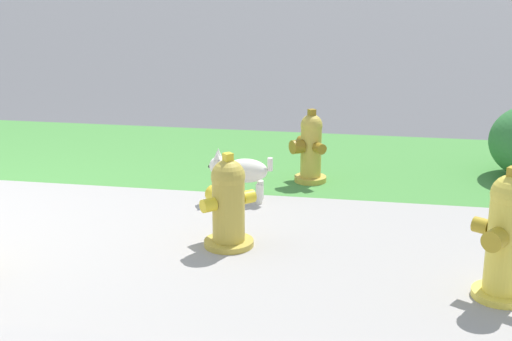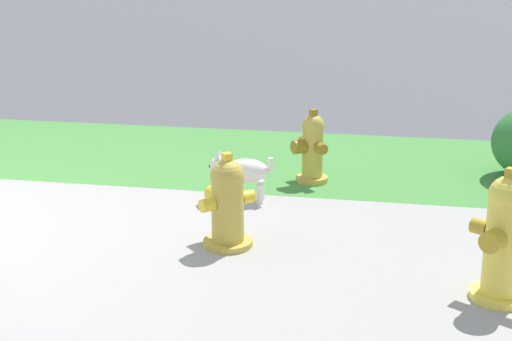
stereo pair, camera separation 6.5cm
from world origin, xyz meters
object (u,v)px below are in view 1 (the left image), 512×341
(fire_hydrant_near_corner, at_px, (506,237))
(small_white_dog, at_px, (240,172))
(fire_hydrant_at_driveway, at_px, (228,203))
(fire_hydrant_far_end, at_px, (310,148))

(fire_hydrant_near_corner, relative_size, small_white_dog, 1.52)
(fire_hydrant_at_driveway, relative_size, fire_hydrant_near_corner, 0.84)
(fire_hydrant_far_end, bearing_deg, small_white_dog, 105.57)
(fire_hydrant_at_driveway, relative_size, fire_hydrant_far_end, 1.02)
(small_white_dog, bearing_deg, fire_hydrant_far_end, -131.31)
(fire_hydrant_at_driveway, distance_m, small_white_dog, 0.94)
(fire_hydrant_far_end, xyz_separation_m, small_white_dog, (-0.49, -0.66, -0.05))
(fire_hydrant_near_corner, distance_m, fire_hydrant_far_end, 2.46)
(fire_hydrant_at_driveway, xyz_separation_m, small_white_dog, (-0.11, 0.93, -0.05))
(fire_hydrant_near_corner, height_order, small_white_dog, fire_hydrant_near_corner)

